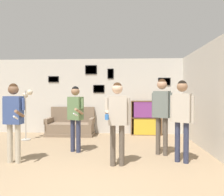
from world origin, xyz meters
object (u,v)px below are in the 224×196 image
object	(u,v)px
person_player_foreground_left	(14,114)
person_player_foreground_center	(75,112)
person_spectator_far_right	(182,112)
couch	(71,126)
person_watcher_holding_cup	(117,115)
bookshelf	(146,118)
person_spectator_near_bookshelf	(162,108)
floor_lamp	(26,102)

from	to	relation	value
person_player_foreground_left	person_player_foreground_center	xyz separation A→B (m)	(1.09, 0.92, -0.02)
person_spectator_far_right	couch	bearing A→B (deg)	137.39
couch	person_spectator_far_right	xyz separation A→B (m)	(3.08, -2.83, 0.76)
person_player_foreground_left	person_watcher_holding_cup	xyz separation A→B (m)	(2.17, -0.05, 0.01)
bookshelf	person_spectator_near_bookshelf	xyz separation A→B (m)	(0.13, -2.48, 0.53)
floor_lamp	person_player_foreground_left	size ratio (longest dim) A/B	0.94
person_player_foreground_left	bookshelf	bearing A→B (deg)	46.95
couch	person_player_foreground_left	world-z (taller)	person_player_foreground_left
person_spectator_far_right	person_player_foreground_left	bearing A→B (deg)	-175.98
person_player_foreground_left	person_spectator_far_right	world-z (taller)	person_spectator_far_right
bookshelf	person_spectator_near_bookshelf	size ratio (longest dim) A/B	0.66
bookshelf	person_spectator_far_right	bearing A→B (deg)	-81.34
person_player_foreground_center	person_watcher_holding_cup	distance (m)	1.45
floor_lamp	person_spectator_far_right	bearing A→B (deg)	-24.29
person_player_foreground_center	person_watcher_holding_cup	world-z (taller)	person_watcher_holding_cup
person_player_foreground_left	person_spectator_near_bookshelf	bearing A→B (deg)	13.90
bookshelf	person_player_foreground_center	size ratio (longest dim) A/B	0.73
person_spectator_far_right	floor_lamp	bearing A→B (deg)	155.71
person_player_foreground_center	person_spectator_near_bookshelf	distance (m)	2.10
floor_lamp	person_player_foreground_left	distance (m)	2.31
person_player_foreground_center	person_watcher_holding_cup	xyz separation A→B (m)	(1.07, -0.97, 0.03)
floor_lamp	person_player_foreground_left	world-z (taller)	person_player_foreground_left
couch	floor_lamp	bearing A→B (deg)	-142.90
couch	person_watcher_holding_cup	world-z (taller)	person_watcher_holding_cup
floor_lamp	person_player_foreground_center	bearing A→B (deg)	-34.05
person_watcher_holding_cup	person_spectator_near_bookshelf	distance (m)	1.32
person_watcher_holding_cup	person_spectator_far_right	bearing A→B (deg)	12.24
bookshelf	person_spectator_near_bookshelf	distance (m)	2.54
couch	floor_lamp	world-z (taller)	floor_lamp
floor_lamp	person_spectator_near_bookshelf	distance (m)	4.19
person_spectator_near_bookshelf	floor_lamp	bearing A→B (deg)	160.64
bookshelf	person_spectator_far_right	world-z (taller)	person_spectator_far_right
person_spectator_far_right	person_spectator_near_bookshelf	bearing A→B (deg)	121.15
person_spectator_far_right	person_watcher_holding_cup	bearing A→B (deg)	-167.76
couch	person_spectator_near_bookshelf	world-z (taller)	person_spectator_near_bookshelf
bookshelf	person_watcher_holding_cup	xyz separation A→B (m)	(-0.89, -3.31, 0.44)
person_watcher_holding_cup	person_spectator_far_right	distance (m)	1.38
bookshelf	person_player_foreground_left	distance (m)	4.49
floor_lamp	person_spectator_near_bookshelf	world-z (taller)	person_spectator_near_bookshelf
floor_lamp	person_spectator_far_right	world-z (taller)	person_spectator_far_right
person_spectator_far_right	bookshelf	bearing A→B (deg)	98.66
person_player_foreground_center	person_watcher_holding_cup	bearing A→B (deg)	-42.07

